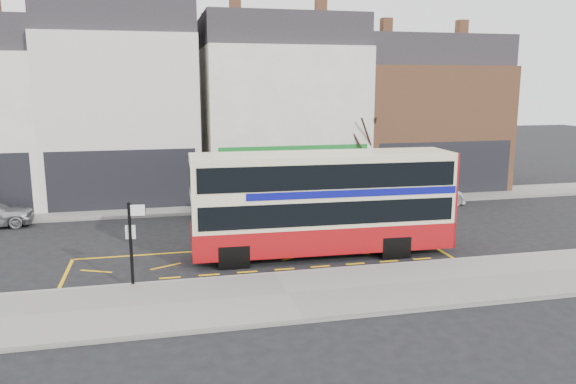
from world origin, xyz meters
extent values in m
plane|color=black|center=(0.00, 0.00, 0.00)|extent=(120.00, 120.00, 0.00)
cube|color=gray|center=(0.00, -2.30, 0.07)|extent=(40.00, 4.00, 0.15)
cube|color=gray|center=(0.00, -0.38, 0.07)|extent=(40.00, 0.15, 0.15)
cube|color=gray|center=(0.00, 11.00, 0.07)|extent=(50.00, 3.00, 0.15)
cube|color=silver|center=(-5.50, 15.00, 4.50)|extent=(8.00, 8.00, 9.00)
cube|color=#28262B|center=(-5.50, 15.00, 9.90)|extent=(8.00, 7.20, 1.80)
cube|color=black|center=(-5.50, 11.02, 1.60)|extent=(7.36, 0.06, 3.20)
cube|color=black|center=(-5.50, 11.04, 1.40)|extent=(5.60, 0.04, 2.00)
cube|color=white|center=(3.50, 15.00, 4.25)|extent=(9.00, 8.00, 8.50)
cube|color=#28262B|center=(3.50, 15.00, 9.40)|extent=(9.00, 7.20, 1.80)
cube|color=#9F633F|center=(0.80, 14.00, 10.70)|extent=(0.60, 0.60, 1.20)
cube|color=#9F633F|center=(5.75, 14.00, 10.70)|extent=(0.60, 0.60, 1.20)
cube|color=#147626|center=(3.50, 11.02, 1.60)|extent=(8.28, 0.06, 3.20)
cube|color=black|center=(3.50, 11.04, 1.40)|extent=(6.30, 0.04, 2.00)
cube|color=#9F633F|center=(12.50, 15.00, 3.75)|extent=(9.00, 8.00, 7.50)
cube|color=#28262B|center=(12.50, 15.00, 8.40)|extent=(9.00, 7.20, 1.80)
cube|color=#9F633F|center=(9.80, 14.00, 9.70)|extent=(0.60, 0.60, 1.20)
cube|color=#9F633F|center=(14.75, 14.00, 9.70)|extent=(0.60, 0.60, 1.20)
cube|color=black|center=(12.50, 11.02, 1.60)|extent=(8.28, 0.06, 3.20)
cube|color=black|center=(12.50, 11.04, 1.40)|extent=(6.30, 0.04, 2.00)
cube|color=beige|center=(2.29, 1.68, 2.13)|extent=(9.92, 2.57, 3.63)
cube|color=maroon|center=(2.29, 1.68, 0.81)|extent=(9.96, 2.61, 0.98)
cube|color=maroon|center=(7.19, 1.52, 2.13)|extent=(0.14, 2.28, 3.63)
cube|color=black|center=(2.29, 1.68, 1.88)|extent=(9.53, 2.61, 0.85)
cube|color=black|center=(2.29, 1.68, 3.22)|extent=(9.53, 2.61, 0.90)
cube|color=#0B0D7D|center=(3.18, 1.65, 2.60)|extent=(7.95, 2.55, 0.27)
cube|color=black|center=(-2.61, 1.84, 1.66)|extent=(0.13, 2.06, 1.43)
cube|color=black|center=(-2.61, 1.84, 3.22)|extent=(0.13, 2.06, 0.90)
cube|color=black|center=(-2.60, 1.84, 2.51)|extent=(0.10, 1.57, 0.31)
cube|color=beige|center=(2.29, 1.68, 3.89)|extent=(9.92, 2.48, 0.11)
cylinder|color=black|center=(-1.24, 0.80, 0.45)|extent=(0.90, 0.28, 0.90)
cylinder|color=black|center=(-1.17, 2.80, 0.45)|extent=(0.90, 0.28, 0.90)
cylinder|color=black|center=(4.85, 0.59, 0.45)|extent=(0.90, 0.28, 0.90)
cylinder|color=black|center=(4.92, 2.59, 0.45)|extent=(0.90, 0.28, 0.90)
cube|color=black|center=(-4.67, -0.40, 1.50)|extent=(0.10, 0.10, 2.69)
cube|color=white|center=(-4.40, -0.43, 2.57)|extent=(0.49, 0.09, 0.39)
cube|color=white|center=(-4.67, -0.35, 1.86)|extent=(0.32, 0.06, 0.45)
imported|color=#42434A|center=(0.41, 8.41, 0.73)|extent=(4.67, 2.47, 1.46)
imported|color=white|center=(10.34, 9.09, 0.64)|extent=(4.49, 1.96, 1.29)
cylinder|color=black|center=(7.36, 11.56, 1.10)|extent=(0.24, 0.24, 2.20)
camera|label=1|loc=(-3.70, -18.25, 6.49)|focal=35.00mm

